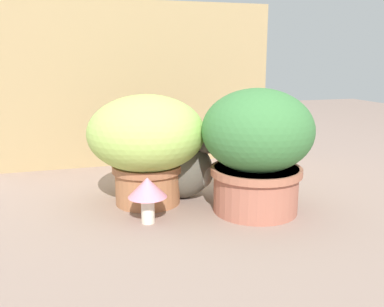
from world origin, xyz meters
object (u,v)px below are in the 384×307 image
leafy_planter (257,146)px  cat (181,165)px  grass_planter (147,141)px  mushroom_ornament_pink (147,190)px

leafy_planter → cat: bearing=134.5°
grass_planter → mushroom_ornament_pink: grass_planter is taller
leafy_planter → mushroom_ornament_pink: size_ratio=2.80×
grass_planter → leafy_planter: 0.38m
mushroom_ornament_pink → cat: bearing=51.3°
leafy_planter → grass_planter: bearing=150.6°
mushroom_ornament_pink → grass_planter: bearing=79.2°
cat → mushroom_ornament_pink: size_ratio=2.40×
cat → grass_planter: bearing=-172.0°
grass_planter → leafy_planter: size_ratio=0.99×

